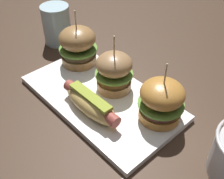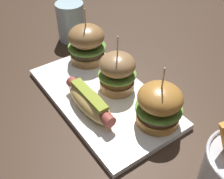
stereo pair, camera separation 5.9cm
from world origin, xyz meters
name	(u,v)px [view 2 (the right image)]	position (x,y,z in m)	size (l,w,h in m)	color
ground_plane	(103,99)	(0.00, 0.00, 0.00)	(3.00, 3.00, 0.00)	#382619
platter_main	(103,97)	(0.00, 0.00, 0.01)	(0.37, 0.20, 0.01)	white
hot_dog	(89,101)	(0.02, -0.05, 0.04)	(0.16, 0.05, 0.05)	tan
slider_left	(87,43)	(-0.14, 0.04, 0.06)	(0.10, 0.10, 0.14)	olive
slider_center	(118,72)	(0.00, 0.04, 0.06)	(0.09, 0.09, 0.14)	#9A7148
slider_right	(159,105)	(0.13, 0.05, 0.06)	(0.09, 0.09, 0.13)	#B17631
water_glass	(71,22)	(-0.28, 0.08, 0.06)	(0.08, 0.08, 0.11)	silver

